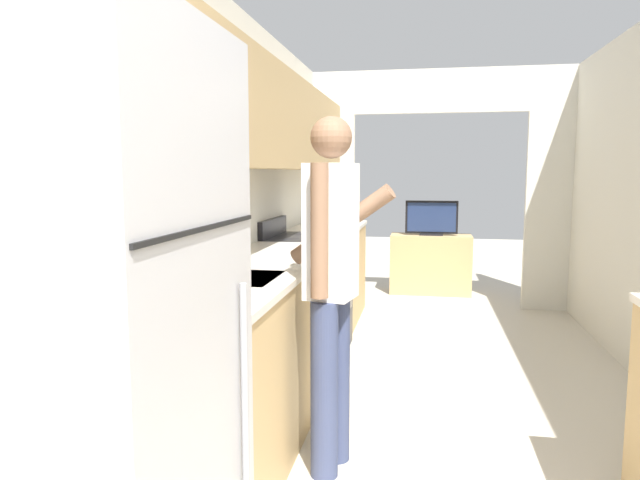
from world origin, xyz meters
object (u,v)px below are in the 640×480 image
at_px(person, 331,284).
at_px(tv_cabinet, 430,264).
at_px(refrigerator, 83,378).
at_px(television, 431,218).
at_px(range_oven, 308,293).

height_order(person, tv_cabinet, person).
height_order(refrigerator, person, refrigerator).
distance_m(refrigerator, person, 1.39).
distance_m(tv_cabinet, television, 0.55).
xyz_separation_m(range_oven, person, (0.47, -1.78, 0.44)).
relative_size(refrigerator, person, 1.07).
bearing_deg(tv_cabinet, television, -90.00).
distance_m(range_oven, tv_cabinet, 2.64).
bearing_deg(refrigerator, television, 80.22).
bearing_deg(tv_cabinet, person, -96.88).
height_order(range_oven, tv_cabinet, range_oven).
bearing_deg(refrigerator, person, 71.58).
xyz_separation_m(person, tv_cabinet, (0.51, 4.22, -0.56)).
relative_size(refrigerator, range_oven, 1.69).
height_order(range_oven, television, television).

